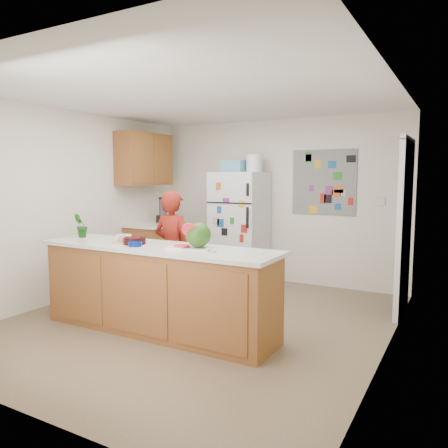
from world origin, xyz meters
The scene contains 26 objects.
floor centered at (0.00, 0.00, -0.01)m, with size 4.00×4.50×0.02m, color brown.
wall_back centered at (0.00, 2.26, 1.25)m, with size 4.00×0.02×2.50m, color beige.
wall_left centered at (-2.01, 0.00, 1.25)m, with size 0.02×4.50×2.50m, color beige.
wall_right centered at (2.01, 0.00, 1.25)m, with size 0.02×4.50×2.50m, color beige.
ceiling centered at (0.00, 0.00, 2.51)m, with size 4.00×4.50×0.02m, color white.
doorway centered at (1.99, 1.45, 1.02)m, with size 0.03×0.85×2.04m, color black.
peninsula_base centered at (-0.20, -0.50, 0.44)m, with size 2.60×0.62×0.88m, color brown.
peninsula_top centered at (-0.20, -0.50, 0.90)m, with size 2.68×0.70×0.04m, color silver.
side_counter_base centered at (-1.69, 1.35, 0.43)m, with size 0.60×0.80×0.86m, color brown.
side_counter_top centered at (-1.69, 1.35, 0.88)m, with size 0.64×0.84×0.04m, color silver.
upper_cabinets centered at (-1.82, 1.30, 1.90)m, with size 0.35×1.00×0.80m, color brown.
refrigerator centered at (-0.45, 1.88, 0.85)m, with size 0.75×0.70×1.70m, color silver.
fridge_top_bin centered at (-0.55, 1.88, 1.79)m, with size 0.35×0.28×0.18m, color #5999B2.
photo_collage centered at (0.75, 2.24, 1.55)m, with size 0.95×0.01×0.95m, color slate.
person centered at (-0.53, 0.24, 0.73)m, with size 0.53×0.35×1.46m, color maroon.
blender_appliance centered at (-1.64, 1.52, 1.09)m, with size 0.13×0.13×0.38m, color black.
cutting_board centered at (0.23, -0.47, 0.93)m, with size 0.39×0.29×0.01m, color silver.
watermelon centered at (0.29, -0.45, 1.06)m, with size 0.25×0.25×0.25m, color #1C5716.
watermelon_slice centered at (0.13, -0.52, 0.94)m, with size 0.16×0.16×0.02m, color red.
cherry_bowl centered at (-0.47, -0.53, 0.96)m, with size 0.24×0.24×0.07m, color black.
white_bowl centered at (-0.77, -0.37, 0.95)m, with size 0.18×0.18×0.06m, color silver.
cobalt_bowl centered at (-0.36, -0.65, 0.95)m, with size 0.14×0.14×0.05m, color #00165E.
plate centered at (-0.64, -0.52, 0.93)m, with size 0.23×0.23×0.02m, color tan.
paper_towel centered at (0.10, -0.57, 0.93)m, with size 0.18×0.16×0.02m, color white.
keys centered at (0.51, -0.58, 0.93)m, with size 0.08×0.04×0.01m, color gray.
potted_plant centered at (-1.35, -0.45, 1.06)m, with size 0.16×0.13×0.28m, color #0D3D12.
Camera 1 is at (2.60, -4.08, 1.63)m, focal length 35.00 mm.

